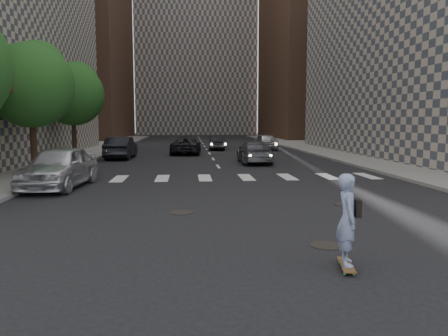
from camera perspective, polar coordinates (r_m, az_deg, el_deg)
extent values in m
plane|color=black|center=(12.06, 4.01, -6.89)|extent=(160.00, 160.00, 0.00)
cube|color=gray|center=(34.15, -26.63, 1.15)|extent=(13.00, 80.00, 0.15)
cube|color=gray|center=(35.67, 22.41, 1.54)|extent=(13.00, 80.00, 0.15)
cube|color=maroon|center=(23.28, -26.81, 8.97)|extent=(1.60, 14.00, 0.25)
cube|color=black|center=(28.74, 22.17, 4.35)|extent=(0.30, 18.00, 4.00)
cube|color=brown|center=(71.73, 13.69, 18.42)|extent=(18.00, 24.00, 36.00)
cube|color=#ADA08E|center=(92.11, -3.81, 19.64)|extent=(22.00, 20.00, 48.00)
cylinder|color=#382619|center=(23.90, -23.61, 2.91)|extent=(0.32, 0.32, 2.80)
sphere|color=#294F1A|center=(23.93, -23.92, 9.85)|extent=(4.20, 4.20, 4.20)
sphere|color=#294F1A|center=(24.51, -23.10, 11.90)|extent=(2.80, 2.80, 2.80)
cylinder|color=#382619|center=(31.57, -18.96, 3.79)|extent=(0.32, 0.32, 2.80)
sphere|color=#294F1A|center=(31.60, -19.15, 9.05)|extent=(4.20, 4.20, 4.20)
sphere|color=#294F1A|center=(32.19, -18.59, 10.62)|extent=(2.80, 2.80, 2.80)
cylinder|color=black|center=(9.98, 13.20, -9.81)|extent=(0.70, 0.70, 0.02)
cylinder|color=black|center=(13.09, -5.54, -5.80)|extent=(0.70, 0.70, 0.02)
cylinder|color=black|center=(14.79, 15.56, -4.60)|extent=(0.70, 0.70, 0.02)
cube|color=brown|center=(8.57, 15.68, -12.06)|extent=(0.39, 0.92, 0.02)
cylinder|color=green|center=(8.28, 15.47, -13.12)|extent=(0.04, 0.06, 0.06)
cylinder|color=green|center=(8.30, 16.58, -13.10)|extent=(0.04, 0.06, 0.06)
cylinder|color=green|center=(8.87, 14.81, -11.76)|extent=(0.04, 0.06, 0.06)
cylinder|color=green|center=(8.90, 15.85, -11.74)|extent=(0.04, 0.06, 0.06)
imported|color=#8090BB|center=(8.34, 15.85, -6.47)|extent=(0.52, 0.68, 1.69)
cube|color=black|center=(8.38, 17.06, -5.01)|extent=(0.15, 0.29, 0.32)
imported|color=silver|center=(18.91, -20.71, 0.16)|extent=(2.46, 5.20, 1.72)
imported|color=black|center=(31.83, -13.30, 2.59)|extent=(1.80, 4.76, 1.55)
imported|color=#525459|center=(27.86, 4.02, 2.07)|extent=(2.03, 4.82, 1.39)
imported|color=black|center=(35.18, -4.98, 2.92)|extent=(2.55, 5.03, 1.36)
imported|color=silver|center=(40.29, 5.37, 3.43)|extent=(1.94, 4.43, 1.49)
imported|color=black|center=(40.09, -0.96, 3.30)|extent=(1.46, 3.94, 1.29)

